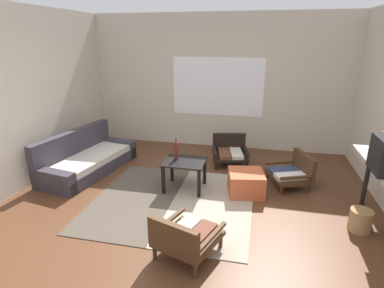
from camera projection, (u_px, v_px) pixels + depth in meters
ground_plane at (181, 221)px, 3.93m from camera, size 7.80×7.80×0.00m
far_wall_with_window at (218, 83)px, 6.32m from camera, size 5.60×0.13×2.70m
side_wall_left at (2, 103)px, 4.32m from camera, size 0.12×6.60×2.70m
area_rug at (173, 201)px, 4.41m from camera, size 2.24×2.15×0.01m
couch at (86, 160)px, 5.36m from camera, size 1.05×1.90×0.70m
coffee_table at (185, 167)px, 4.66m from camera, size 0.62×0.54×0.46m
armchair_by_window at (230, 151)px, 5.72m from camera, size 0.73×0.72×0.51m
armchair_striped_foreground at (185, 237)px, 3.22m from camera, size 0.76×0.78×0.52m
armchair_corner at (293, 171)px, 4.84m from camera, size 0.74×0.78×0.52m
ottoman_orange at (246, 183)px, 4.59m from camera, size 0.59×0.59×0.34m
clay_vase at (383, 146)px, 3.73m from camera, size 0.19×0.19×0.30m
glass_bottle at (176, 150)px, 4.68m from camera, size 0.06×0.06×0.32m
wicker_basket at (360, 220)px, 3.71m from camera, size 0.26×0.26×0.27m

